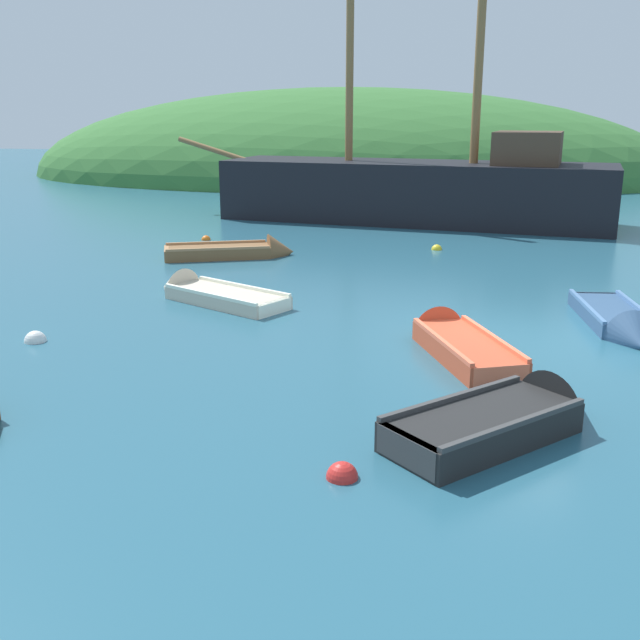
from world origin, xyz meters
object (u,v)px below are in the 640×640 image
sailing_ship (418,199)px  rowboat_outer_right (508,422)px  buoy_orange (206,240)px  buoy_white (36,341)px  buoy_red (342,478)px  rowboat_outer_left (207,296)px  rowboat_portside (619,325)px  rowboat_center (455,344)px  rowboat_near_dock (239,253)px  buoy_yellow (437,250)px

sailing_ship → rowboat_outer_right: bearing=105.9°
buoy_orange → buoy_white: buoy_white is taller
buoy_red → buoy_white: (-6.25, 3.90, 0.00)m
sailing_ship → buoy_orange: size_ratio=57.16×
rowboat_outer_left → buoy_orange: 7.79m
sailing_ship → rowboat_portside: bearing=117.8°
rowboat_center → sailing_ship: bearing=-16.7°
rowboat_near_dock → buoy_red: bearing=-90.0°
rowboat_near_dock → rowboat_portside: bearing=-53.3°
rowboat_outer_left → buoy_white: size_ratio=9.12×
rowboat_portside → sailing_ship: bearing=-166.8°
buoy_red → sailing_ship: bearing=92.4°
rowboat_near_dock → buoy_white: bearing=-120.3°
buoy_white → rowboat_outer_left: bearing=61.4°
buoy_orange → rowboat_portside: bearing=-35.4°
rowboat_outer_left → buoy_red: rowboat_outer_left is taller
rowboat_near_dock → buoy_white: (-1.10, -8.38, -0.10)m
buoy_yellow → rowboat_center: bearing=-84.9°
rowboat_portside → buoy_white: rowboat_portside is taller
rowboat_center → rowboat_portside: bearing=-80.8°
buoy_yellow → buoy_orange: bearing=178.3°
rowboat_near_dock → rowboat_outer_left: bearing=-103.1°
sailing_ship → buoy_red: (0.83, -20.16, -0.84)m
rowboat_outer_right → buoy_yellow: rowboat_outer_right is taller
rowboat_near_dock → buoy_orange: 3.11m
sailing_ship → buoy_yellow: 5.80m
sailing_ship → rowboat_outer_right: sailing_ship is taller
rowboat_center → buoy_orange: bearing=15.7°
sailing_ship → buoy_yellow: size_ratio=53.61×
rowboat_center → rowboat_outer_left: (-5.39, 2.51, -0.03)m
buoy_yellow → buoy_white: (-6.47, -10.62, 0.00)m
buoy_orange → rowboat_center: bearing=-50.4°
buoy_white → rowboat_center: bearing=8.0°
rowboat_portside → buoy_red: (-4.05, -6.86, -0.08)m
buoy_red → buoy_yellow: 14.52m
rowboat_outer_left → rowboat_outer_right: (6.17, -5.80, 0.06)m
rowboat_near_dock → rowboat_outer_right: bearing=-79.5°
rowboat_near_dock → buoy_white: 8.45m
rowboat_portside → buoy_orange: 13.60m
rowboat_outer_right → buoy_red: (-1.85, -1.63, -0.14)m
rowboat_outer_left → rowboat_outer_right: size_ratio=1.16×
rowboat_outer_left → buoy_yellow: bearing=-95.4°
buoy_white → rowboat_portside: bearing=16.0°
rowboat_near_dock → sailing_ship: bearing=38.5°
sailing_ship → rowboat_outer_left: sailing_ship is taller
rowboat_outer_right → buoy_red: rowboat_outer_right is taller
rowboat_outer_right → buoy_red: size_ratio=8.35×
rowboat_center → buoy_orange: (-8.12, 9.81, -0.11)m
rowboat_outer_left → rowboat_portside: (8.37, -0.57, -0.00)m
buoy_yellow → buoy_white: 12.43m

